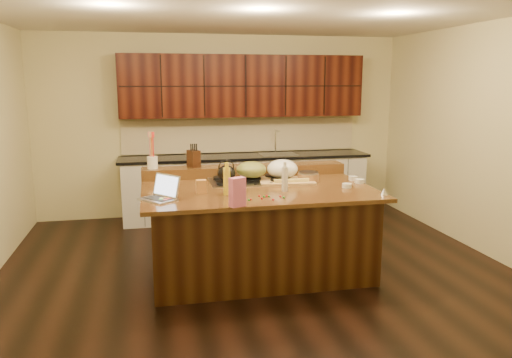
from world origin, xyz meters
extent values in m
cube|color=black|center=(0.00, 0.00, -0.01)|extent=(5.50, 5.00, 0.01)
cube|color=silver|center=(0.00, 0.00, 2.71)|extent=(5.50, 5.00, 0.01)
cube|color=beige|center=(0.00, 2.50, 1.35)|extent=(5.50, 0.01, 2.70)
cube|color=beige|center=(0.00, -2.50, 1.35)|extent=(5.50, 0.01, 2.70)
cube|color=beige|center=(2.75, 0.00, 1.35)|extent=(0.01, 5.00, 2.70)
cube|color=black|center=(0.00, 0.00, 0.44)|extent=(2.22, 1.42, 0.88)
cube|color=black|center=(0.00, 0.00, 0.90)|extent=(2.40, 1.60, 0.04)
cube|color=black|center=(0.00, 0.70, 0.98)|extent=(2.40, 0.30, 0.12)
cube|color=gray|center=(0.00, 0.30, 0.93)|extent=(0.92, 0.52, 0.02)
cylinder|color=black|center=(-0.30, 0.43, 0.95)|extent=(0.22, 0.22, 0.03)
cylinder|color=black|center=(0.30, 0.43, 0.95)|extent=(0.22, 0.22, 0.03)
cylinder|color=black|center=(-0.30, 0.17, 0.95)|extent=(0.22, 0.22, 0.03)
cylinder|color=black|center=(0.30, 0.17, 0.95)|extent=(0.22, 0.22, 0.03)
cylinder|color=black|center=(0.00, 0.30, 0.95)|extent=(0.22, 0.22, 0.03)
cube|color=silver|center=(0.30, 2.17, 0.45)|extent=(3.60, 0.62, 0.90)
cube|color=black|center=(0.30, 2.17, 0.92)|extent=(3.70, 0.66, 0.04)
cube|color=gray|center=(0.80, 2.17, 0.94)|extent=(0.55, 0.42, 0.01)
cylinder|color=gray|center=(0.80, 2.35, 1.12)|extent=(0.02, 0.02, 0.36)
cube|color=black|center=(0.30, 2.32, 1.95)|extent=(3.60, 0.34, 0.90)
cube|color=beige|center=(0.30, 2.48, 1.20)|extent=(3.60, 0.03, 0.50)
ellipsoid|color=black|center=(-0.30, 0.17, 1.05)|extent=(0.26, 0.26, 0.18)
ellipsoid|color=olive|center=(0.00, 0.30, 1.06)|extent=(0.40, 0.40, 0.18)
cube|color=#B7B7BC|center=(-1.04, -0.37, 0.93)|extent=(0.39, 0.40, 0.02)
cube|color=black|center=(-1.04, -0.37, 0.94)|extent=(0.28, 0.30, 0.00)
cube|color=#B7B7BC|center=(-0.95, -0.30, 1.04)|extent=(0.26, 0.30, 0.21)
cube|color=silver|center=(-0.96, -0.30, 1.04)|extent=(0.23, 0.26, 0.18)
cylinder|color=yellow|center=(-0.36, -0.27, 1.06)|extent=(0.08, 0.08, 0.27)
cylinder|color=silver|center=(0.24, -0.23, 1.04)|extent=(0.08, 0.08, 0.25)
cube|color=tan|center=(0.38, 0.20, 0.93)|extent=(0.64, 0.49, 0.03)
ellipsoid|color=white|center=(0.35, 0.29, 1.05)|extent=(0.35, 0.35, 0.21)
cube|color=#EDD872|center=(0.27, 0.06, 0.96)|extent=(0.13, 0.03, 0.03)
cube|color=#EDD872|center=(0.40, 0.06, 0.96)|extent=(0.13, 0.03, 0.03)
cube|color=#EDD872|center=(0.53, 0.06, 0.96)|extent=(0.13, 0.03, 0.03)
cylinder|color=gray|center=(0.51, 0.18, 0.95)|extent=(0.23, 0.09, 0.01)
cylinder|color=white|center=(0.92, -0.22, 0.94)|extent=(0.12, 0.12, 0.04)
cylinder|color=white|center=(1.15, -0.02, 0.94)|extent=(0.12, 0.12, 0.04)
cylinder|color=white|center=(1.15, 0.15, 0.94)|extent=(0.12, 0.12, 0.04)
cylinder|color=#996B3F|center=(0.63, 0.18, 0.97)|extent=(0.27, 0.27, 0.09)
cone|color=silver|center=(1.15, -0.60, 0.96)|extent=(0.10, 0.10, 0.07)
cube|color=pink|center=(-0.34, -0.76, 1.05)|extent=(0.16, 0.13, 0.26)
cylinder|color=white|center=(-0.97, -0.41, 0.93)|extent=(0.24, 0.24, 0.01)
cube|color=#C78B46|center=(-0.61, -0.17, 0.99)|extent=(0.10, 0.08, 0.14)
cylinder|color=white|center=(-1.07, 0.70, 1.11)|extent=(0.15, 0.15, 0.14)
cube|color=black|center=(-0.60, 0.70, 1.14)|extent=(0.15, 0.19, 0.20)
ellipsoid|color=red|center=(0.02, -0.62, 0.93)|extent=(0.02, 0.02, 0.02)
ellipsoid|color=#198C26|center=(-0.23, -0.46, 0.93)|extent=(0.02, 0.02, 0.02)
ellipsoid|color=red|center=(0.12, -0.49, 0.93)|extent=(0.02, 0.02, 0.02)
ellipsoid|color=#198C26|center=(-0.03, -0.47, 0.93)|extent=(0.02, 0.02, 0.02)
ellipsoid|color=red|center=(-0.18, -0.56, 0.93)|extent=(0.02, 0.02, 0.02)
ellipsoid|color=#198C26|center=(-0.20, -0.58, 0.93)|extent=(0.02, 0.02, 0.02)
ellipsoid|color=red|center=(-0.07, -0.43, 0.93)|extent=(0.02, 0.02, 0.02)
ellipsoid|color=#198C26|center=(0.01, -0.48, 0.93)|extent=(0.02, 0.02, 0.02)
ellipsoid|color=red|center=(0.00, -0.45, 0.93)|extent=(0.02, 0.02, 0.02)
ellipsoid|color=#198C26|center=(0.14, -0.54, 0.93)|extent=(0.02, 0.02, 0.02)
ellipsoid|color=red|center=(-0.07, -0.54, 0.93)|extent=(0.02, 0.02, 0.02)
camera|label=1|loc=(-1.10, -5.04, 2.03)|focal=35.00mm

